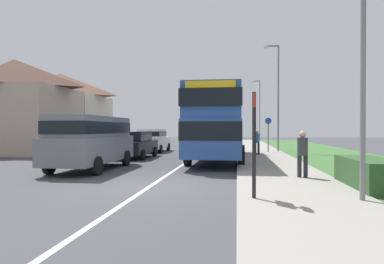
% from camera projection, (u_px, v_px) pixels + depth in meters
% --- Properties ---
extents(ground_plane, '(120.00, 120.00, 0.00)m').
position_uv_depth(ground_plane, '(151.00, 186.00, 10.15)').
color(ground_plane, '#424247').
extents(lane_marking_centre, '(0.14, 60.00, 0.01)m').
position_uv_depth(lane_marking_centre, '(189.00, 161.00, 18.07)').
color(lane_marking_centre, silver).
rests_on(lane_marking_centre, ground_plane).
extents(pavement_near_side, '(3.20, 68.00, 0.12)m').
position_uv_depth(pavement_near_side, '(272.00, 165.00, 15.53)').
color(pavement_near_side, gray).
rests_on(pavement_near_side, ground_plane).
extents(grass_verge_seaward, '(6.00, 68.00, 0.08)m').
position_uv_depth(grass_verge_seaward, '(369.00, 167.00, 14.95)').
color(grass_verge_seaward, '#3D6B33').
rests_on(grass_verge_seaward, ground_plane).
extents(roadside_hedge, '(1.10, 2.91, 0.90)m').
position_uv_depth(roadside_hedge, '(370.00, 175.00, 9.36)').
color(roadside_hedge, '#2D5128').
rests_on(roadside_hedge, ground_plane).
extents(double_decker_bus, '(2.80, 11.04, 3.70)m').
position_uv_depth(double_decker_bus, '(218.00, 122.00, 18.55)').
color(double_decker_bus, '#284C93').
rests_on(double_decker_bus, ground_plane).
extents(parked_van_grey, '(2.11, 5.35, 2.26)m').
position_uv_depth(parked_van_grey, '(92.00, 138.00, 14.19)').
color(parked_van_grey, slate).
rests_on(parked_van_grey, ground_plane).
extents(parked_car_black, '(1.98, 4.30, 1.57)m').
position_uv_depth(parked_car_black, '(134.00, 143.00, 19.80)').
color(parked_car_black, black).
rests_on(parked_car_black, ground_plane).
extents(parked_car_white, '(1.99, 4.49, 1.73)m').
position_uv_depth(parked_car_white, '(153.00, 139.00, 25.21)').
color(parked_car_white, silver).
rests_on(parked_car_white, ground_plane).
extents(pedestrian_at_stop, '(0.34, 0.34, 1.67)m').
position_uv_depth(pedestrian_at_stop, '(303.00, 152.00, 11.14)').
color(pedestrian_at_stop, '#23232D').
rests_on(pedestrian_at_stop, ground_plane).
extents(pedestrian_walking_away, '(0.34, 0.34, 1.67)m').
position_uv_depth(pedestrian_walking_away, '(257.00, 141.00, 20.99)').
color(pedestrian_walking_away, '#23232D').
rests_on(pedestrian_walking_away, ground_plane).
extents(bus_stop_sign, '(0.09, 0.52, 2.60)m').
position_uv_depth(bus_stop_sign, '(254.00, 137.00, 7.79)').
color(bus_stop_sign, black).
rests_on(bus_stop_sign, ground_plane).
extents(cycle_route_sign, '(0.44, 0.08, 2.52)m').
position_uv_depth(cycle_route_sign, '(268.00, 133.00, 23.34)').
color(cycle_route_sign, slate).
rests_on(cycle_route_sign, ground_plane).
extents(street_lamp_near, '(1.14, 0.20, 6.78)m').
position_uv_depth(street_lamp_near, '(358.00, 32.00, 7.55)').
color(street_lamp_near, slate).
rests_on(street_lamp_near, ground_plane).
extents(street_lamp_mid, '(1.14, 0.20, 7.79)m').
position_uv_depth(street_lamp_mid, '(277.00, 91.00, 24.12)').
color(street_lamp_mid, slate).
rests_on(street_lamp_mid, ground_plane).
extents(street_lamp_far, '(1.14, 0.20, 8.03)m').
position_uv_depth(street_lamp_far, '(259.00, 107.00, 43.48)').
color(street_lamp_far, slate).
rests_on(street_lamp_far, ground_plane).
extents(house_terrace_far_side, '(7.61, 12.09, 6.69)m').
position_uv_depth(house_terrace_far_side, '(39.00, 109.00, 26.70)').
color(house_terrace_far_side, tan).
rests_on(house_terrace_far_side, ground_plane).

